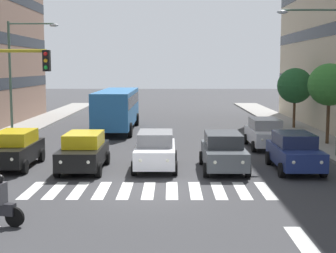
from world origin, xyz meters
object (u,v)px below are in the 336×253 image
Objects in this scene: car_4 at (14,149)px; street_tree_1 at (329,85)px; bus_behind_traffic at (117,106)px; street_lamp_right at (18,67)px; street_tree_2 at (295,86)px; car_3 at (84,151)px; car_1 at (223,151)px; street_lamp_left at (330,65)px; car_row2_0 at (265,133)px; car_2 at (155,150)px; car_0 at (294,151)px.

street_tree_1 is at bearing -158.59° from car_4.
street_lamp_right is at bearing 39.72° from bus_behind_traffic.
street_tree_2 reaches higher than bus_behind_traffic.
car_3 is at bearing 90.00° from bus_behind_traffic.
street_lamp_left reaches higher than car_1.
street_lamp_right is (17.93, -6.58, -0.07)m from street_lamp_left.
car_3 is at bearing 33.89° from car_row2_0.
car_2 and car_row2_0 have the same top height.
car_1 is 15.90m from bus_behind_traffic.
car_0 is 3.26m from car_1.
street_tree_2 is (-13.36, -0.66, 1.46)m from bus_behind_traffic.
car_4 is 14.15m from car_row2_0.
car_2 is 18.06m from street_tree_2.
street_lamp_left is 1.02× the size of street_lamp_right.
car_row2_0 is at bearing -88.77° from car_0.
car_0 is at bearing -179.96° from car_1.
street_tree_1 is at bearing -168.38° from car_row2_0.
street_tree_1 is (-1.32, -4.11, -1.14)m from street_lamp_left.
street_tree_1 is (-3.89, -0.80, 2.79)m from car_row2_0.
car_3 is 11.93m from street_lamp_right.
street_lamp_left is at bearing -151.49° from car_1.
car_1 is 1.00× the size of car_4.
street_tree_2 is at bearing -131.37° from car_3.
car_2 and car_4 have the same top height.
street_lamp_right is 1.56× the size of street_tree_1.
car_0 is 13.07m from car_4.
street_lamp_left is 1.58× the size of street_tree_1.
street_lamp_right is (15.50, -9.67, 3.85)m from car_0.
car_0 and car_2 have the same top height.
car_3 is at bearing 48.63° from street_tree_2.
bus_behind_traffic reaches higher than car_1.
car_2 is 0.42× the size of bus_behind_traffic.
street_lamp_left is (-2.43, -3.09, 3.92)m from car_0.
car_0 is 1.00× the size of car_4.
car_2 is (3.13, -0.38, 0.00)m from car_1.
street_lamp_left reaches higher than car_0.
car_2 is 10.02m from street_lamp_left.
street_lamp_right reaches higher than car_1.
street_lamp_right is (2.45, -9.06, 3.85)m from car_4.
car_3 and car_row2_0 have the same top height.
car_1 is 1.00× the size of car_3.
street_tree_1 reaches higher than car_4.
car_0 is at bearing 177.32° from car_4.
car_1 is (3.26, 0.00, 0.00)m from car_0.
street_lamp_right is at bearing -7.30° from street_tree_1.
bus_behind_traffic is 8.10m from street_lamp_right.
bus_behind_traffic is (-3.38, -13.90, 0.97)m from car_4.
street_lamp_left is 1.68× the size of street_tree_2.
bus_behind_traffic is at bearing -66.13° from car_1.
car_0 is 0.59× the size of street_lamp_left.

